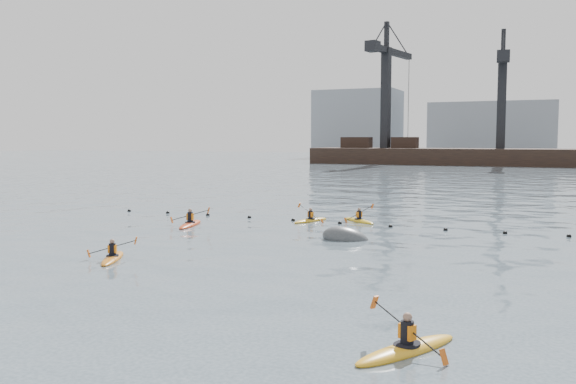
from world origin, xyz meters
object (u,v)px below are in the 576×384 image
object	(u,v)px
kayaker_2	(190,224)
kayaker_3	(311,220)
kayaker_5	(359,220)
mooring_buoy	(346,239)
kayaker_0	(113,257)
kayaker_1	(407,348)

from	to	relation	value
kayaker_2	kayaker_3	xyz separation A→B (m)	(5.63, 4.31, -0.02)
kayaker_3	kayaker_5	distance (m)	2.87
kayaker_2	kayaker_5	xyz separation A→B (m)	(8.29, 5.36, -0.01)
kayaker_2	mooring_buoy	distance (m)	9.65
kayaker_0	kayaker_5	world-z (taller)	kayaker_5
kayaker_5	mooring_buoy	distance (m)	6.57
kayaker_2	mooring_buoy	world-z (taller)	kayaker_2
kayaker_0	kayaker_1	distance (m)	14.59
kayaker_1	kayaker_2	distance (m)	22.15
kayaker_5	mooring_buoy	xyz separation A→B (m)	(1.29, -6.44, -0.09)
kayaker_1	kayaker_5	xyz separation A→B (m)	(-7.48, 20.91, -0.01)
kayaker_1	mooring_buoy	xyz separation A→B (m)	(-6.19, 14.47, -0.10)
kayaker_2	kayaker_5	size ratio (longest dim) A/B	1.32
kayaker_2	kayaker_3	distance (m)	7.09
kayaker_1	kayaker_3	xyz separation A→B (m)	(-10.15, 19.85, -0.01)
kayaker_2	mooring_buoy	size ratio (longest dim) A/B	1.47
kayaker_0	kayaker_1	size ratio (longest dim) A/B	0.92
kayaker_0	kayaker_2	distance (m)	9.91
kayaker_0	kayaker_3	size ratio (longest dim) A/B	1.01
kayaker_0	kayaker_3	bearing A→B (deg)	50.51
kayaker_1	kayaker_3	distance (m)	22.30
kayaker_2	kayaker_5	bearing A→B (deg)	17.78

